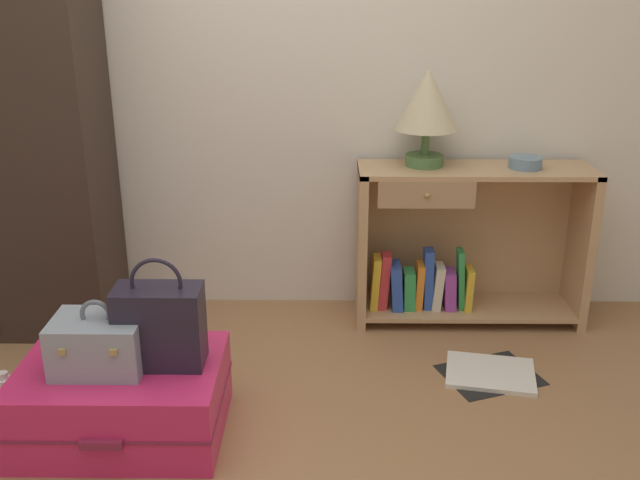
# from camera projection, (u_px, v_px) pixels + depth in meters

# --- Properties ---
(back_wall) EXTENTS (6.40, 0.10, 2.60)m
(back_wall) POSITION_uv_depth(u_px,v_px,m) (260.00, 33.00, 3.28)
(back_wall) COLOR silver
(back_wall) RESTS_ON ground_plane
(bookshelf) EXTENTS (1.05, 0.33, 0.74)m
(bookshelf) POSITION_uv_depth(u_px,v_px,m) (459.00, 247.00, 3.40)
(bookshelf) COLOR tan
(bookshelf) RESTS_ON ground_plane
(table_lamp) EXTENTS (0.28, 0.28, 0.43)m
(table_lamp) POSITION_uv_depth(u_px,v_px,m) (427.00, 103.00, 3.19)
(table_lamp) COLOR #4C7542
(table_lamp) RESTS_ON bookshelf
(bowl) EXTENTS (0.15, 0.15, 0.05)m
(bowl) POSITION_uv_depth(u_px,v_px,m) (525.00, 162.00, 3.24)
(bowl) COLOR slate
(bowl) RESTS_ON bookshelf
(suitcase_large) EXTENTS (0.71, 0.54, 0.28)m
(suitcase_large) POSITION_uv_depth(u_px,v_px,m) (123.00, 399.00, 2.59)
(suitcase_large) COLOR #DB2860
(suitcase_large) RESTS_ON ground_plane
(train_case) EXTENTS (0.31, 0.23, 0.26)m
(train_case) POSITION_uv_depth(u_px,v_px,m) (99.00, 343.00, 2.48)
(train_case) COLOR #8E99A3
(train_case) RESTS_ON suitcase_large
(handbag) EXTENTS (0.30, 0.16, 0.40)m
(handbag) POSITION_uv_depth(u_px,v_px,m) (160.00, 325.00, 2.50)
(handbag) COLOR #231E2D
(handbag) RESTS_ON suitcase_large
(bottle) EXTENTS (0.06, 0.06, 0.21)m
(bottle) POSITION_uv_depth(u_px,v_px,m) (7.00, 399.00, 2.66)
(bottle) COLOR white
(bottle) RESTS_ON ground_plane
(open_book_on_floor) EXTENTS (0.45, 0.41, 0.02)m
(open_book_on_floor) POSITION_uv_depth(u_px,v_px,m) (490.00, 373.00, 3.00)
(open_book_on_floor) COLOR white
(open_book_on_floor) RESTS_ON ground_plane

